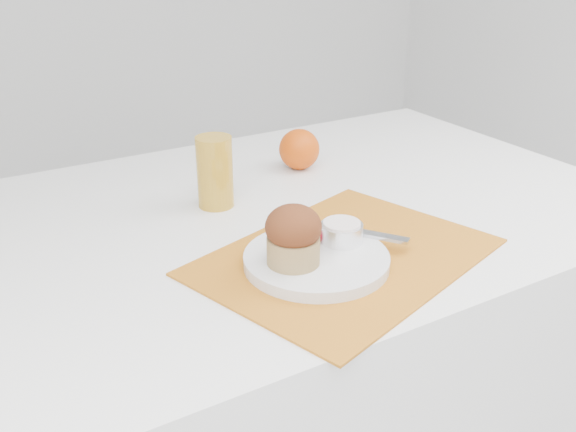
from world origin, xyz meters
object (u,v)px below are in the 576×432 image
juice_glass (215,172)px  muffin (293,235)px  plate (316,260)px  orange (299,149)px  table (292,376)px

juice_glass → muffin: size_ratio=1.32×
plate → orange: 0.41m
juice_glass → muffin: 0.28m
table → juice_glass: bearing=149.4°
table → juice_glass: (-0.11, 0.07, 0.44)m
table → juice_glass: 0.46m
plate → muffin: muffin is taller
plate → orange: orange is taller
table → muffin: bearing=-120.7°
table → plate: plate is taller
table → orange: 0.46m
table → orange: (0.11, 0.15, 0.42)m
table → muffin: size_ratio=12.67×
orange → juice_glass: juice_glass is taller
juice_glass → muffin: bearing=-92.2°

